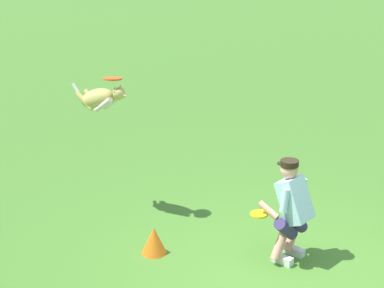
# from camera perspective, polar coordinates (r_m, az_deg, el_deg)

# --- Properties ---
(ground_plane) EXTENTS (60.00, 60.00, 0.00)m
(ground_plane) POSITION_cam_1_polar(r_m,az_deg,el_deg) (7.39, 8.11, -12.44)
(ground_plane) COLOR #46792B
(person) EXTENTS (0.57, 0.64, 1.29)m
(person) POSITION_cam_1_polar(r_m,az_deg,el_deg) (7.51, 9.24, -5.88)
(person) COLOR silver
(person) RESTS_ON ground_plane
(dog) EXTENTS (1.01, 0.33, 0.46)m
(dog) POSITION_cam_1_polar(r_m,az_deg,el_deg) (8.45, -8.52, 4.19)
(dog) COLOR tan
(frisbee_flying) EXTENTS (0.33, 0.33, 0.04)m
(frisbee_flying) POSITION_cam_1_polar(r_m,az_deg,el_deg) (8.22, -7.39, 6.05)
(frisbee_flying) COLOR #EF5415
(frisbee_held) EXTENTS (0.29, 0.29, 0.04)m
(frisbee_held) POSITION_cam_1_polar(r_m,az_deg,el_deg) (7.51, 6.26, -6.48)
(frisbee_held) COLOR yellow
(frisbee_held) RESTS_ON person
(training_cone) EXTENTS (0.32, 0.32, 0.36)m
(training_cone) POSITION_cam_1_polar(r_m,az_deg,el_deg) (7.80, -3.56, -8.92)
(training_cone) COLOR orange
(training_cone) RESTS_ON ground_plane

